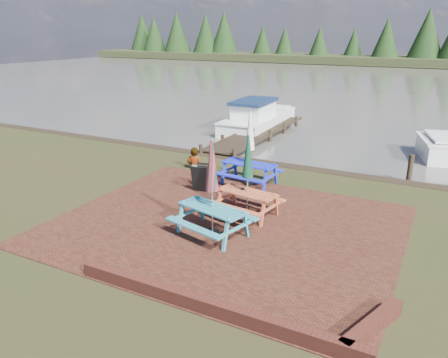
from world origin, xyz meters
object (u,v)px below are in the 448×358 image
Objects in this scene: picnic_table_red at (247,188)px; picnic_table_blue at (249,160)px; boat_jetty at (258,119)px; picnic_table_teal at (212,203)px; person at (194,148)px; jetty at (257,133)px; chalkboard at (202,178)px.

picnic_table_blue is (-1.02, 2.40, 0.07)m from picnic_table_red.
picnic_table_blue is at bearing -70.05° from boat_jetty.
picnic_table_teal is 5.65m from person.
jetty is 5.29× the size of person.
picnic_table_teal is 1.48× the size of person.
person is at bearing 140.01° from picnic_table_teal.
boat_jetty is at bearing 122.66° from picnic_table_teal.
picnic_table_teal is 1.60m from picnic_table_red.
picnic_table_red is 2.62× the size of chalkboard.
picnic_table_blue is at bearing -68.87° from jetty.
picnic_table_blue reaches higher than chalkboard.
picnic_table_blue is 2.62m from person.
picnic_table_blue is 7.52m from jetty.
boat_jetty is (-0.90, 2.09, 0.25)m from jetty.
chalkboard is 8.43m from jetty.
picnic_table_teal reaches higher than chalkboard.
jetty is at bearing 120.91° from picnic_table_red.
chalkboard is (-1.10, -1.30, -0.43)m from picnic_table_blue.
jetty is (-2.70, 6.98, -0.78)m from picnic_table_blue.
chalkboard is at bearing 139.06° from picnic_table_teal.
picnic_table_red is 10.11m from jetty.
chalkboard is 2.42m from person.
person is (-3.57, 3.01, 0.03)m from picnic_table_red.
person is at bearing -88.64° from jetty.
chalkboard is 0.14× the size of boat_jetty.
jetty is 6.41m from person.
picnic_table_red reaches higher than boat_jetty.
picnic_table_teal is at bearing 115.07° from person.
picnic_table_red reaches higher than person.
jetty is at bearing 116.41° from picnic_table_blue.
picnic_table_blue reaches higher than picnic_table_teal.
person reaches higher than jetty.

